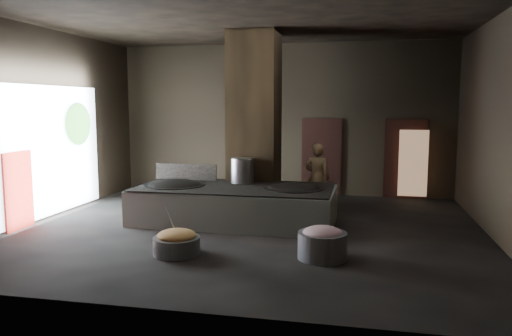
% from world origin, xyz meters
% --- Properties ---
extents(floor, '(10.00, 9.00, 0.10)m').
position_xyz_m(floor, '(0.00, 0.00, -0.05)').
color(floor, black).
rests_on(floor, ground).
extents(ceiling, '(10.00, 9.00, 0.10)m').
position_xyz_m(ceiling, '(0.00, 0.00, 4.55)').
color(ceiling, black).
rests_on(ceiling, back_wall).
extents(back_wall, '(10.00, 0.10, 4.50)m').
position_xyz_m(back_wall, '(0.00, 4.55, 2.25)').
color(back_wall, black).
rests_on(back_wall, ground).
extents(front_wall, '(10.00, 0.10, 4.50)m').
position_xyz_m(front_wall, '(0.00, -4.55, 2.25)').
color(front_wall, black).
rests_on(front_wall, ground).
extents(left_wall, '(0.10, 9.00, 4.50)m').
position_xyz_m(left_wall, '(-5.05, 0.00, 2.25)').
color(left_wall, black).
rests_on(left_wall, ground).
extents(right_wall, '(0.10, 9.00, 4.50)m').
position_xyz_m(right_wall, '(5.05, 0.00, 2.25)').
color(right_wall, black).
rests_on(right_wall, ground).
extents(pillar, '(1.20, 1.20, 4.50)m').
position_xyz_m(pillar, '(-0.30, 1.90, 2.25)').
color(pillar, black).
rests_on(pillar, ground).
extents(hearth_platform, '(4.58, 2.25, 0.79)m').
position_xyz_m(hearth_platform, '(-0.47, 0.53, 0.40)').
color(hearth_platform, beige).
rests_on(hearth_platform, ground).
extents(platform_cap, '(4.45, 2.13, 0.03)m').
position_xyz_m(platform_cap, '(-0.47, 0.53, 0.82)').
color(platform_cap, black).
rests_on(platform_cap, hearth_platform).
extents(wok_left, '(1.43, 1.43, 0.40)m').
position_xyz_m(wok_left, '(-1.92, 0.48, 0.75)').
color(wok_left, black).
rests_on(wok_left, hearth_platform).
extents(wok_left_rim, '(1.46, 1.46, 0.05)m').
position_xyz_m(wok_left_rim, '(-1.92, 0.48, 0.82)').
color(wok_left_rim, black).
rests_on(wok_left_rim, hearth_platform).
extents(wok_right, '(1.33, 1.33, 0.38)m').
position_xyz_m(wok_right, '(0.88, 0.58, 0.75)').
color(wok_right, black).
rests_on(wok_right, hearth_platform).
extents(wok_right_rim, '(1.36, 1.36, 0.05)m').
position_xyz_m(wok_right_rim, '(0.88, 0.58, 0.82)').
color(wok_right_rim, black).
rests_on(wok_right_rim, hearth_platform).
extents(stock_pot, '(0.55, 0.55, 0.59)m').
position_xyz_m(stock_pot, '(-0.42, 1.08, 1.13)').
color(stock_pot, '#939499').
rests_on(stock_pot, hearth_platform).
extents(splash_guard, '(1.58, 0.09, 0.40)m').
position_xyz_m(splash_guard, '(-1.92, 1.28, 1.03)').
color(splash_guard, black).
rests_on(splash_guard, hearth_platform).
extents(cook, '(0.68, 0.49, 1.73)m').
position_xyz_m(cook, '(1.28, 2.12, 0.87)').
color(cook, olive).
rests_on(cook, ground).
extents(veg_basin, '(0.97, 0.97, 0.32)m').
position_xyz_m(veg_basin, '(-0.88, -2.12, 0.16)').
color(veg_basin, slate).
rests_on(veg_basin, ground).
extents(veg_fill, '(0.70, 0.70, 0.22)m').
position_xyz_m(veg_fill, '(-0.88, -2.12, 0.35)').
color(veg_fill, '#A7A851').
rests_on(veg_fill, veg_basin).
extents(ladle, '(0.12, 0.33, 0.61)m').
position_xyz_m(ladle, '(-1.03, -1.97, 0.55)').
color(ladle, '#939499').
rests_on(ladle, veg_basin).
extents(meat_basin, '(0.90, 0.90, 0.47)m').
position_xyz_m(meat_basin, '(1.73, -1.84, 0.24)').
color(meat_basin, slate).
rests_on(meat_basin, ground).
extents(meat_fill, '(0.72, 0.72, 0.27)m').
position_xyz_m(meat_fill, '(1.73, -1.84, 0.45)').
color(meat_fill, '#BD717E').
rests_on(meat_fill, meat_basin).
extents(doorway_near, '(1.18, 0.08, 2.38)m').
position_xyz_m(doorway_near, '(1.20, 4.45, 1.10)').
color(doorway_near, black).
rests_on(doorway_near, ground).
extents(doorway_near_glow, '(0.75, 0.04, 1.78)m').
position_xyz_m(doorway_near_glow, '(1.46, 4.52, 1.05)').
color(doorway_near_glow, '#8C6647').
rests_on(doorway_near_glow, ground).
extents(doorway_far, '(1.18, 0.08, 2.38)m').
position_xyz_m(doorway_far, '(3.60, 4.45, 1.10)').
color(doorway_far, black).
rests_on(doorway_far, ground).
extents(doorway_far_glow, '(0.80, 0.04, 1.88)m').
position_xyz_m(doorway_far_glow, '(3.80, 4.17, 1.05)').
color(doorway_far_glow, '#8C6647').
rests_on(doorway_far_glow, ground).
extents(left_opening, '(0.04, 4.20, 3.10)m').
position_xyz_m(left_opening, '(-4.95, 0.20, 1.60)').
color(left_opening, white).
rests_on(left_opening, ground).
extents(pavilion_sliver, '(0.05, 0.90, 1.70)m').
position_xyz_m(pavilion_sliver, '(-4.88, -1.10, 0.85)').
color(pavilion_sliver, maroon).
rests_on(pavilion_sliver, ground).
extents(tree_silhouette, '(0.28, 1.10, 1.10)m').
position_xyz_m(tree_silhouette, '(-4.85, 1.30, 2.20)').
color(tree_silhouette, '#194714').
rests_on(tree_silhouette, left_opening).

